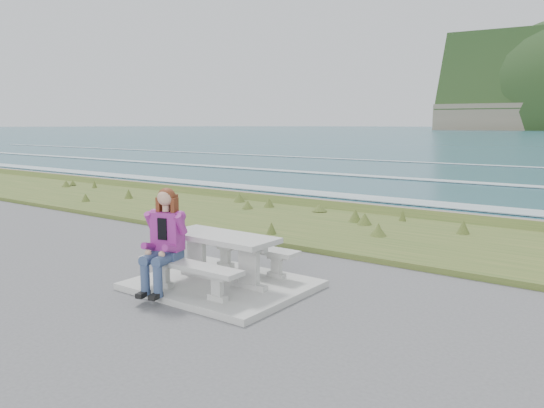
% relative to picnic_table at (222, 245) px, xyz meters
% --- Properties ---
extents(concrete_slab, '(2.60, 2.10, 0.10)m').
position_rel_picnic_table_xyz_m(concrete_slab, '(-0.00, 0.00, -0.63)').
color(concrete_slab, '#A4A49F').
rests_on(concrete_slab, ground).
extents(picnic_table, '(1.80, 0.75, 0.75)m').
position_rel_picnic_table_xyz_m(picnic_table, '(0.00, 0.00, 0.00)').
color(picnic_table, '#A4A49F').
rests_on(picnic_table, concrete_slab).
extents(bench_landward, '(1.80, 0.35, 0.45)m').
position_rel_picnic_table_xyz_m(bench_landward, '(0.00, -0.70, -0.23)').
color(bench_landward, '#A4A49F').
rests_on(bench_landward, concrete_slab).
extents(bench_seaward, '(1.80, 0.35, 0.45)m').
position_rel_picnic_table_xyz_m(bench_seaward, '(0.00, 0.70, -0.23)').
color(bench_seaward, '#A4A49F').
rests_on(bench_seaward, concrete_slab).
extents(grass_verge, '(160.00, 4.50, 0.22)m').
position_rel_picnic_table_xyz_m(grass_verge, '(-0.00, 5.00, -0.68)').
color(grass_verge, '#32541F').
rests_on(grass_verge, ground).
extents(shore_drop, '(160.00, 0.80, 2.20)m').
position_rel_picnic_table_xyz_m(shore_drop, '(-0.00, 7.90, -0.68)').
color(shore_drop, '#6F6853').
rests_on(shore_drop, ground).
extents(ocean, '(1600.00, 1600.00, 0.09)m').
position_rel_picnic_table_xyz_m(ocean, '(-0.00, 25.09, -2.42)').
color(ocean, '#215160').
rests_on(ocean, ground).
extents(seated_woman, '(0.60, 0.85, 1.51)m').
position_rel_picnic_table_xyz_m(seated_woman, '(-0.42, -0.84, -0.03)').
color(seated_woman, '#324D70').
rests_on(seated_woman, concrete_slab).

